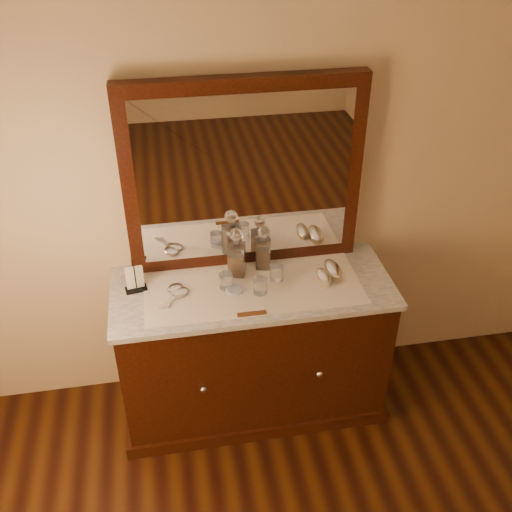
% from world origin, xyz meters
% --- Properties ---
extents(dresser_cabinet, '(1.40, 0.55, 0.82)m').
position_xyz_m(dresser_cabinet, '(0.00, 1.96, 0.41)').
color(dresser_cabinet, black).
rests_on(dresser_cabinet, floor).
extents(dresser_plinth, '(1.46, 0.59, 0.08)m').
position_xyz_m(dresser_plinth, '(0.00, 1.96, 0.04)').
color(dresser_plinth, black).
rests_on(dresser_plinth, floor).
extents(knob_left, '(0.04, 0.04, 0.04)m').
position_xyz_m(knob_left, '(-0.30, 1.67, 0.45)').
color(knob_left, silver).
rests_on(knob_left, dresser_cabinet).
extents(knob_right, '(0.04, 0.04, 0.04)m').
position_xyz_m(knob_right, '(0.30, 1.67, 0.45)').
color(knob_right, silver).
rests_on(knob_right, dresser_cabinet).
extents(marble_top, '(1.44, 0.59, 0.03)m').
position_xyz_m(marble_top, '(0.00, 1.96, 0.83)').
color(marble_top, white).
rests_on(marble_top, dresser_cabinet).
extents(mirror_frame, '(1.20, 0.08, 1.00)m').
position_xyz_m(mirror_frame, '(0.00, 2.20, 1.35)').
color(mirror_frame, black).
rests_on(mirror_frame, marble_top).
extents(mirror_glass, '(1.06, 0.01, 0.86)m').
position_xyz_m(mirror_glass, '(0.00, 2.17, 1.35)').
color(mirror_glass, white).
rests_on(mirror_glass, marble_top).
extents(lace_runner, '(1.10, 0.45, 0.00)m').
position_xyz_m(lace_runner, '(0.00, 1.94, 0.85)').
color(lace_runner, white).
rests_on(lace_runner, marble_top).
extents(pin_dish, '(0.11, 0.11, 0.01)m').
position_xyz_m(pin_dish, '(-0.10, 1.92, 0.86)').
color(pin_dish, white).
rests_on(pin_dish, lace_runner).
extents(comb, '(0.14, 0.03, 0.01)m').
position_xyz_m(comb, '(-0.04, 1.73, 0.86)').
color(comb, brown).
rests_on(comb, lace_runner).
extents(napkin_rack, '(0.12, 0.08, 0.16)m').
position_xyz_m(napkin_rack, '(-0.59, 2.03, 0.92)').
color(napkin_rack, black).
rests_on(napkin_rack, marble_top).
extents(decanter_left, '(0.10, 0.10, 0.28)m').
position_xyz_m(decanter_left, '(-0.06, 2.07, 0.96)').
color(decanter_left, brown).
rests_on(decanter_left, lace_runner).
extents(decanter_right, '(0.09, 0.09, 0.25)m').
position_xyz_m(decanter_right, '(0.08, 2.11, 0.95)').
color(decanter_right, brown).
rests_on(decanter_right, lace_runner).
extents(brush_near, '(0.08, 0.15, 0.04)m').
position_xyz_m(brush_near, '(0.37, 1.93, 0.87)').
color(brush_near, tan).
rests_on(brush_near, lace_runner).
extents(brush_far, '(0.08, 0.18, 0.05)m').
position_xyz_m(brush_far, '(0.43, 1.98, 0.88)').
color(brush_far, tan).
rests_on(brush_far, lace_runner).
extents(hand_mirror_outer, '(0.11, 0.20, 0.02)m').
position_xyz_m(hand_mirror_outer, '(-0.40, 1.97, 0.86)').
color(hand_mirror_outer, silver).
rests_on(hand_mirror_outer, lace_runner).
extents(hand_mirror_inner, '(0.17, 0.18, 0.02)m').
position_xyz_m(hand_mirror_inner, '(-0.38, 1.94, 0.86)').
color(hand_mirror_inner, silver).
rests_on(hand_mirror_inner, lace_runner).
extents(tumblers, '(0.34, 0.17, 0.08)m').
position_xyz_m(tumblers, '(0.01, 1.94, 0.89)').
color(tumblers, white).
rests_on(tumblers, lace_runner).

